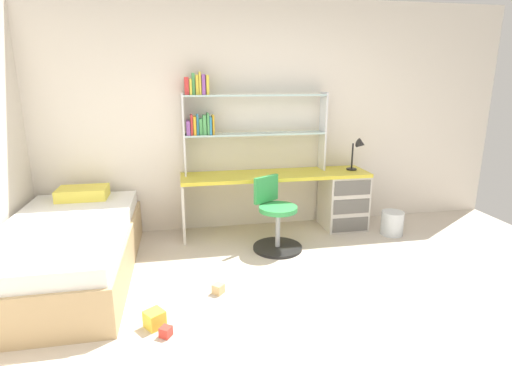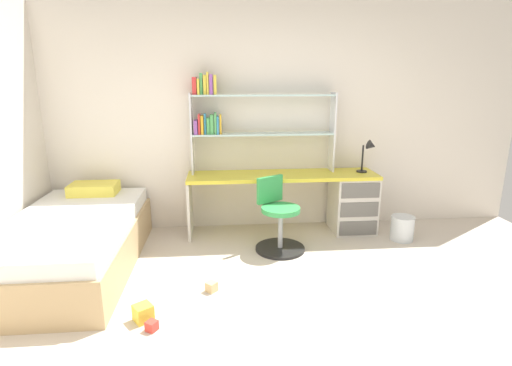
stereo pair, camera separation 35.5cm
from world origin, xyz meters
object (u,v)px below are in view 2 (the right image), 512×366
waste_bin (402,228)px  toy_block_natural_1 (212,287)px  desk_lamp (369,151)px  swivel_chair (279,222)px  toy_block_red_0 (152,326)px  bed_platform (73,242)px  toy_block_yellow_2 (143,313)px  desk (331,198)px  bookshelf_hutch (240,115)px

waste_bin → toy_block_natural_1: bearing=-156.1°
desk_lamp → swivel_chair: (-1.10, -0.45, -0.66)m
desk_lamp → toy_block_red_0: bearing=-141.3°
bed_platform → swivel_chair: bearing=7.5°
waste_bin → desk_lamp: bearing=133.9°
desk_lamp → toy_block_yellow_2: desk_lamp is taller
swivel_chair → toy_block_natural_1: swivel_chair is taller
desk → bed_platform: 2.78m
desk → bookshelf_hutch: bookshelf_hutch is taller
waste_bin → toy_block_red_0: waste_bin is taller
swivel_chair → toy_block_natural_1: (-0.69, -0.81, -0.26)m
waste_bin → toy_block_natural_1: (-2.10, -0.93, -0.10)m
desk → swivel_chair: size_ratio=2.82×
desk → bed_platform: desk is taller
bed_platform → toy_block_yellow_2: bed_platform is taller
bookshelf_hutch → toy_block_red_0: (-0.75, -1.93, -1.32)m
waste_bin → toy_block_red_0: 2.90m
desk → desk_lamp: size_ratio=5.62×
bookshelf_hutch → desk: bearing=-7.4°
desk_lamp → toy_block_red_0: (-2.20, -1.77, -0.92)m
desk_lamp → toy_block_yellow_2: 2.95m
desk → bed_platform: (-2.68, -0.74, -0.14)m
bookshelf_hutch → waste_bin: (1.77, -0.49, -1.22)m
desk_lamp → toy_block_red_0: size_ratio=5.28×
desk → toy_block_red_0: bearing=-135.1°
desk → toy_block_natural_1: desk is taller
desk_lamp → toy_block_natural_1: 2.37m
desk → toy_block_red_0: size_ratio=29.67×
desk_lamp → toy_block_natural_1: bearing=-144.8°
swivel_chair → toy_block_natural_1: 1.09m
desk → waste_bin: 0.85m
desk_lamp → bookshelf_hutch: bearing=173.8°
bookshelf_hutch → desk_lamp: 1.52m
bookshelf_hutch → bed_platform: bookshelf_hutch is taller
bookshelf_hutch → waste_bin: size_ratio=5.94×
swivel_chair → toy_block_natural_1: size_ratio=9.29×
desk_lamp → waste_bin: size_ratio=1.40×
bookshelf_hutch → toy_block_yellow_2: bearing=-114.8°
waste_bin → toy_block_red_0: (-2.52, -1.44, -0.10)m
swivel_chair → toy_block_red_0: size_ratio=10.52×
desk_lamp → toy_block_natural_1: size_ratio=4.66×
waste_bin → toy_block_natural_1: 2.30m
bookshelf_hutch → toy_block_natural_1: bookshelf_hutch is taller
desk → desk_lamp: desk_lamp is taller
desk → toy_block_red_0: (-1.80, -1.79, -0.37)m
bookshelf_hutch → toy_block_natural_1: bearing=-103.1°
waste_bin → toy_block_yellow_2: (-2.60, -1.31, -0.07)m
waste_bin → toy_block_natural_1: waste_bin is taller
desk_lamp → waste_bin: desk_lamp is taller
toy_block_yellow_2 → bookshelf_hutch: bearing=65.2°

